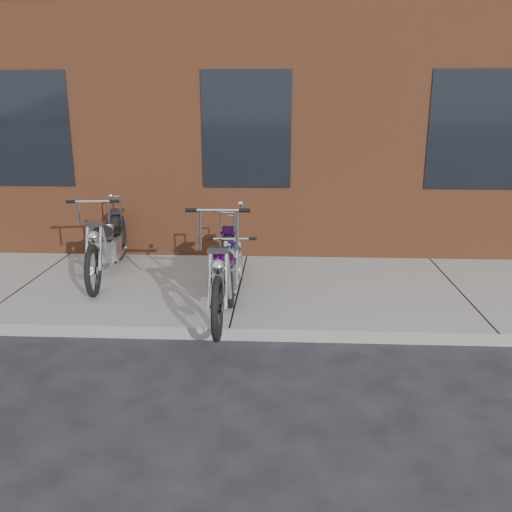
{
  "coord_description": "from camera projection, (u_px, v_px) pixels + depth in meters",
  "views": [
    {
      "loc": [
        0.59,
        -5.64,
        2.62
      ],
      "look_at": [
        0.26,
        0.8,
        0.78
      ],
      "focal_mm": 38.0,
      "sensor_mm": 36.0,
      "label": 1
    }
  ],
  "objects": [
    {
      "name": "chopper_third",
      "position": [
        107.0,
        246.0,
        7.91
      ],
      "size": [
        0.59,
        2.43,
        1.24
      ],
      "rotation": [
        0.0,
        0.0,
        -1.47
      ],
      "color": "black",
      "rests_on": "sidewalk"
    },
    {
      "name": "chopper_blue",
      "position": [
        233.0,
        261.0,
        7.41
      ],
      "size": [
        0.5,
        2.04,
        0.89
      ],
      "rotation": [
        0.0,
        0.0,
        -1.5
      ],
      "color": "black",
      "rests_on": "sidewalk"
    },
    {
      "name": "building_brick",
      "position": [
        260.0,
        41.0,
        12.75
      ],
      "size": [
        22.0,
        10.0,
        8.0
      ],
      "primitive_type": "cube",
      "color": "brown",
      "rests_on": "ground"
    },
    {
      "name": "ground",
      "position": [
        229.0,
        341.0,
        6.17
      ],
      "size": [
        120.0,
        120.0,
        0.0
      ],
      "primitive_type": "plane",
      "color": "black",
      "rests_on": "ground"
    },
    {
      "name": "chopper_purple",
      "position": [
        224.0,
        274.0,
        6.61
      ],
      "size": [
        0.6,
        2.47,
        1.38
      ],
      "rotation": [
        0.0,
        0.0,
        -1.54
      ],
      "color": "black",
      "rests_on": "sidewalk"
    },
    {
      "name": "sidewalk",
      "position": [
        240.0,
        290.0,
        7.59
      ],
      "size": [
        22.0,
        3.0,
        0.15
      ],
      "primitive_type": "cube",
      "color": "gray",
      "rests_on": "ground"
    }
  ]
}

